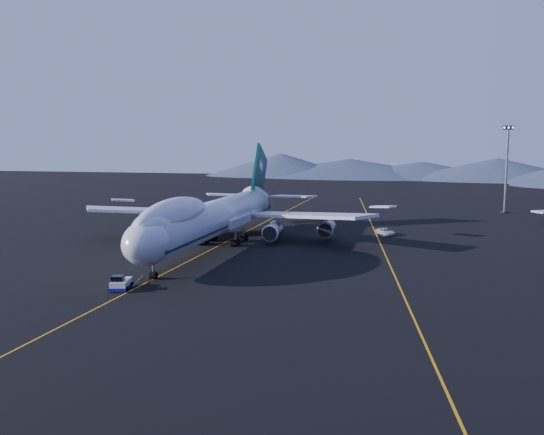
% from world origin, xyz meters
% --- Properties ---
extents(ground, '(500.00, 500.00, 0.00)m').
position_xyz_m(ground, '(0.00, 0.00, 0.00)').
color(ground, black).
rests_on(ground, ground).
extents(taxiway_line_main, '(0.25, 220.00, 0.01)m').
position_xyz_m(taxiway_line_main, '(0.00, 0.00, 0.01)').
color(taxiway_line_main, orange).
rests_on(taxiway_line_main, ground).
extents(taxiway_line_side, '(28.08, 198.09, 0.01)m').
position_xyz_m(taxiway_line_side, '(30.00, 10.00, 0.01)').
color(taxiway_line_side, orange).
rests_on(taxiway_line_side, ground).
extents(boeing_747, '(59.62, 72.43, 19.37)m').
position_xyz_m(boeing_747, '(0.00, 0.03, 5.81)').
color(boeing_747, silver).
rests_on(boeing_747, ground).
extents(pushback_tug, '(3.34, 4.84, 1.93)m').
position_xyz_m(pushback_tug, '(-1.68, -33.03, 0.61)').
color(pushback_tug, silver).
rests_on(pushback_tug, ground).
extents(service_van, '(4.73, 5.70, 1.45)m').
position_xyz_m(service_van, '(30.00, 23.55, 0.72)').
color(service_van, silver).
rests_on(service_van, ground).
extents(floodlight_mast, '(2.97, 2.22, 24.00)m').
position_xyz_m(floodlight_mast, '(59.76, 72.38, 12.16)').
color(floodlight_mast, black).
rests_on(floodlight_mast, ground).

